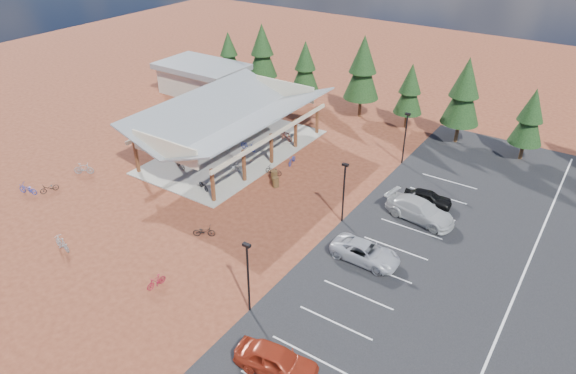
{
  "coord_description": "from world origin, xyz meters",
  "views": [
    {
      "loc": [
        20.3,
        -28.51,
        22.85
      ],
      "look_at": [
        0.43,
        1.13,
        2.08
      ],
      "focal_mm": 32.0,
      "sensor_mm": 36.0,
      "label": 1
    }
  ],
  "objects_px": {
    "bike_7": "(286,136)",
    "car_3": "(420,210)",
    "bike_2": "(223,133)",
    "bike_16": "(273,171)",
    "outbuilding": "(202,78)",
    "bike_3": "(238,123)",
    "bike_8": "(49,188)",
    "lamp_post_2": "(405,135)",
    "bike_4": "(204,185)",
    "lamp_post_0": "(248,273)",
    "car_0": "(276,360)",
    "bike_5": "(234,166)",
    "bike_13": "(62,243)",
    "lamp_post_1": "(344,189)",
    "car_2": "(365,252)",
    "bike_14": "(292,160)",
    "trash_bin_1": "(274,175)",
    "trash_bin_0": "(276,182)",
    "bike_1": "(222,147)",
    "bike_11": "(156,281)",
    "bike_6": "(248,145)",
    "car_4": "(428,198)",
    "bike_0": "(181,164)",
    "bike_9": "(84,169)",
    "bike_12": "(204,231)",
    "bike_10": "(28,189)",
    "bike_pavilion": "(232,116)"
  },
  "relations": [
    {
      "from": "car_0",
      "to": "bike_12",
      "type": "bearing_deg",
      "value": 49.16
    },
    {
      "from": "bike_5",
      "to": "bike_6",
      "type": "distance_m",
      "value": 4.58
    },
    {
      "from": "bike_7",
      "to": "bike_8",
      "type": "bearing_deg",
      "value": 162.92
    },
    {
      "from": "trash_bin_0",
      "to": "bike_10",
      "type": "bearing_deg",
      "value": -142.74
    },
    {
      "from": "lamp_post_0",
      "to": "trash_bin_1",
      "type": "distance_m",
      "value": 16.9
    },
    {
      "from": "bike_11",
      "to": "car_2",
      "type": "relative_size",
      "value": 0.3
    },
    {
      "from": "bike_5",
      "to": "lamp_post_1",
      "type": "bearing_deg",
      "value": -104.73
    },
    {
      "from": "outbuilding",
      "to": "bike_7",
      "type": "distance_m",
      "value": 18.09
    },
    {
      "from": "trash_bin_1",
      "to": "bike_5",
      "type": "height_order",
      "value": "bike_5"
    },
    {
      "from": "lamp_post_0",
      "to": "bike_7",
      "type": "height_order",
      "value": "lamp_post_0"
    },
    {
      "from": "bike_3",
      "to": "car_3",
      "type": "relative_size",
      "value": 0.28
    },
    {
      "from": "bike_0",
      "to": "bike_5",
      "type": "xyz_separation_m",
      "value": [
        4.55,
        2.34,
        0.12
      ]
    },
    {
      "from": "bike_5",
      "to": "bike_0",
      "type": "bearing_deg",
      "value": 110.01
    },
    {
      "from": "lamp_post_0",
      "to": "bike_8",
      "type": "bearing_deg",
      "value": 175.52
    },
    {
      "from": "bike_2",
      "to": "bike_16",
      "type": "height_order",
      "value": "bike_2"
    },
    {
      "from": "lamp_post_1",
      "to": "car_2",
      "type": "distance_m",
      "value": 5.61
    },
    {
      "from": "bike_10",
      "to": "bike_pavilion",
      "type": "bearing_deg",
      "value": 134.3
    },
    {
      "from": "bike_8",
      "to": "car_2",
      "type": "relative_size",
      "value": 0.32
    },
    {
      "from": "bike_1",
      "to": "bike_11",
      "type": "height_order",
      "value": "bike_1"
    },
    {
      "from": "bike_5",
      "to": "car_0",
      "type": "distance_m",
      "value": 23.24
    },
    {
      "from": "bike_6",
      "to": "car_2",
      "type": "height_order",
      "value": "car_2"
    },
    {
      "from": "lamp_post_1",
      "to": "bike_0",
      "type": "height_order",
      "value": "lamp_post_1"
    },
    {
      "from": "bike_13",
      "to": "car_3",
      "type": "xyz_separation_m",
      "value": [
        20.16,
        18.28,
        0.3
      ]
    },
    {
      "from": "lamp_post_0",
      "to": "bike_11",
      "type": "distance_m",
      "value": 7.15
    },
    {
      "from": "bike_2",
      "to": "bike_3",
      "type": "height_order",
      "value": "bike_3"
    },
    {
      "from": "bike_16",
      "to": "car_3",
      "type": "xyz_separation_m",
      "value": [
        13.93,
        0.42,
        0.42
      ]
    },
    {
      "from": "outbuilding",
      "to": "bike_14",
      "type": "distance_m",
      "value": 22.71
    },
    {
      "from": "bike_0",
      "to": "bike_2",
      "type": "relative_size",
      "value": 0.95
    },
    {
      "from": "bike_5",
      "to": "bike_10",
      "type": "distance_m",
      "value": 17.9
    },
    {
      "from": "bike_5",
      "to": "bike_7",
      "type": "xyz_separation_m",
      "value": [
        0.23,
        8.28,
        -0.03
      ]
    },
    {
      "from": "lamp_post_2",
      "to": "bike_4",
      "type": "relative_size",
      "value": 3.39
    },
    {
      "from": "bike_3",
      "to": "car_0",
      "type": "height_order",
      "value": "car_0"
    },
    {
      "from": "lamp_post_1",
      "to": "bike_11",
      "type": "bearing_deg",
      "value": -115.3
    },
    {
      "from": "lamp_post_0",
      "to": "car_0",
      "type": "distance_m",
      "value": 5.45
    },
    {
      "from": "bike_1",
      "to": "bike_9",
      "type": "bearing_deg",
      "value": 135.11
    },
    {
      "from": "trash_bin_0",
      "to": "bike_1",
      "type": "bearing_deg",
      "value": 162.62
    },
    {
      "from": "outbuilding",
      "to": "bike_3",
      "type": "bearing_deg",
      "value": -30.27
    },
    {
      "from": "bike_3",
      "to": "outbuilding",
      "type": "bearing_deg",
      "value": 69.81
    },
    {
      "from": "bike_3",
      "to": "car_4",
      "type": "bearing_deg",
      "value": -89.2
    },
    {
      "from": "lamp_post_0",
      "to": "lamp_post_2",
      "type": "relative_size",
      "value": 1.0
    },
    {
      "from": "bike_7",
      "to": "car_3",
      "type": "distance_m",
      "value": 18.14
    },
    {
      "from": "lamp_post_0",
      "to": "trash_bin_1",
      "type": "relative_size",
      "value": 5.71
    },
    {
      "from": "bike_5",
      "to": "bike_13",
      "type": "bearing_deg",
      "value": 162.65
    },
    {
      "from": "bike_7",
      "to": "bike_9",
      "type": "height_order",
      "value": "bike_7"
    },
    {
      "from": "bike_2",
      "to": "bike_8",
      "type": "relative_size",
      "value": 1.09
    },
    {
      "from": "bike_8",
      "to": "car_3",
      "type": "height_order",
      "value": "car_3"
    },
    {
      "from": "bike_12",
      "to": "bike_11",
      "type": "bearing_deg",
      "value": 159.55
    },
    {
      "from": "bike_2",
      "to": "bike_5",
      "type": "xyz_separation_m",
      "value": [
        5.76,
        -5.26,
        0.09
      ]
    },
    {
      "from": "lamp_post_1",
      "to": "bike_6",
      "type": "height_order",
      "value": "lamp_post_1"
    },
    {
      "from": "bike_2",
      "to": "car_3",
      "type": "relative_size",
      "value": 0.31
    }
  ]
}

